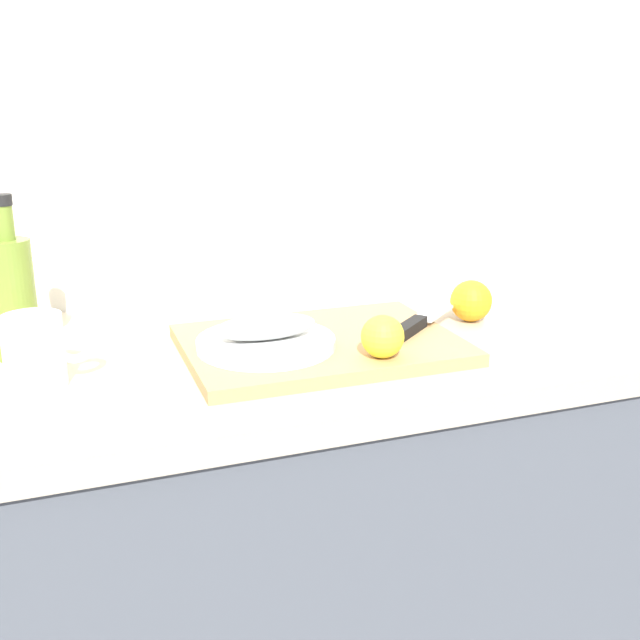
# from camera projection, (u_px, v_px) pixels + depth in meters

# --- Properties ---
(back_wall) EXTENTS (3.20, 0.05, 2.50)m
(back_wall) POSITION_uv_depth(u_px,v_px,m) (126.00, 112.00, 1.34)
(back_wall) COLOR white
(back_wall) RESTS_ON ground_plane
(kitchen_counter) EXTENTS (2.00, 0.60, 0.90)m
(kitchen_counter) POSITION_uv_depth(u_px,v_px,m) (183.00, 604.00, 1.28)
(kitchen_counter) COLOR #4C5159
(kitchen_counter) RESTS_ON ground_plane
(cutting_board) EXTENTS (0.42, 0.30, 0.02)m
(cutting_board) POSITION_uv_depth(u_px,v_px,m) (320.00, 345.00, 1.17)
(cutting_board) COLOR tan
(cutting_board) RESTS_ON kitchen_counter
(white_plate) EXTENTS (0.21, 0.21, 0.01)m
(white_plate) POSITION_uv_depth(u_px,v_px,m) (266.00, 343.00, 1.12)
(white_plate) COLOR white
(white_plate) RESTS_ON cutting_board
(fish_fillet) EXTENTS (0.16, 0.07, 0.04)m
(fish_fillet) POSITION_uv_depth(u_px,v_px,m) (266.00, 327.00, 1.11)
(fish_fillet) COLOR #999E99
(fish_fillet) RESTS_ON white_plate
(chef_knife) EXTENTS (0.24, 0.21, 0.02)m
(chef_knife) POSITION_uv_depth(u_px,v_px,m) (421.00, 321.00, 1.22)
(chef_knife) COLOR silver
(chef_knife) RESTS_ON cutting_board
(lemon_0) EXTENTS (0.06, 0.06, 0.06)m
(lemon_0) POSITION_uv_depth(u_px,v_px,m) (383.00, 336.00, 1.07)
(lemon_0) COLOR yellow
(lemon_0) RESTS_ON cutting_board
(olive_oil_bottle) EXTENTS (0.06, 0.06, 0.25)m
(olive_oil_bottle) POSITION_uv_depth(u_px,v_px,m) (14.00, 295.00, 1.11)
(olive_oil_bottle) COLOR olive
(olive_oil_bottle) RESTS_ON kitchen_counter
(coffee_mug_0) EXTENTS (0.12, 0.08, 0.10)m
(coffee_mug_0) POSITION_uv_depth(u_px,v_px,m) (36.00, 351.00, 1.02)
(coffee_mug_0) COLOR white
(coffee_mug_0) RESTS_ON kitchen_counter
(orange_0) EXTENTS (0.07, 0.07, 0.07)m
(orange_0) POSITION_uv_depth(u_px,v_px,m) (472.00, 301.00, 1.31)
(orange_0) COLOR orange
(orange_0) RESTS_ON kitchen_counter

